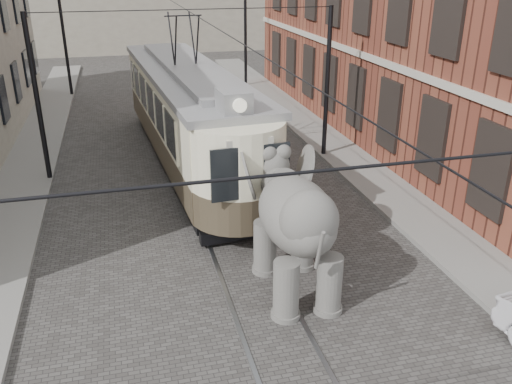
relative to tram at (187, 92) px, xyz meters
name	(u,v)px	position (x,y,z in m)	size (l,w,h in m)	color
ground	(231,237)	(0.27, -6.70, -2.87)	(120.00, 120.00, 0.00)	#45423F
tram_rails	(231,237)	(0.27, -6.70, -2.86)	(1.54, 80.00, 0.02)	slate
sidewalk_right	(414,213)	(6.27, -6.70, -2.80)	(2.00, 60.00, 0.15)	slate
catenary	(195,99)	(0.07, -1.70, 0.13)	(11.00, 30.20, 6.00)	black
tram	(187,92)	(0.00, 0.00, 0.00)	(2.99, 14.47, 5.74)	#EEE6C0
elephant	(296,233)	(1.22, -9.79, -1.28)	(2.87, 5.21, 3.19)	#5F5D58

